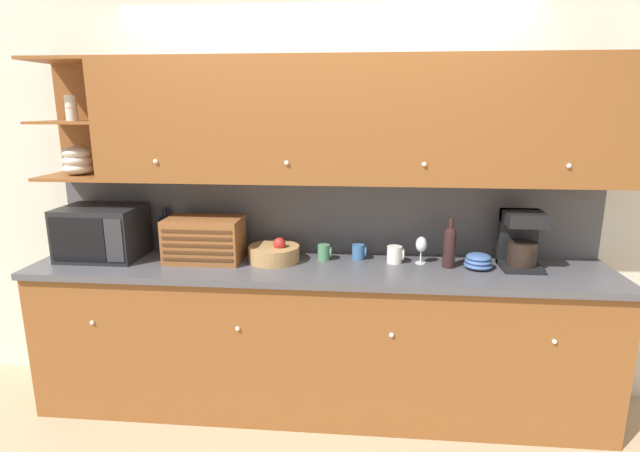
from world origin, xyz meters
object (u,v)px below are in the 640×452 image
object	(u,v)px
wine_glass	(421,246)
mug_patterned_third	(395,254)
bowl_stack_on_counter	(478,261)
second_wine_bottle	(166,231)
microwave	(102,232)
wine_bottle	(450,245)
bread_box	(204,240)
mug_blue_second	(324,252)
coffee_maker	(521,240)
fruit_basket	(274,253)
mug	(359,252)

from	to	relation	value
wine_glass	mug_patterned_third	bearing A→B (deg)	-179.48
bowl_stack_on_counter	wine_glass	bearing A→B (deg)	167.46
second_wine_bottle	mug_patterned_third	world-z (taller)	second_wine_bottle
microwave	wine_bottle	bearing A→B (deg)	-0.05
bread_box	microwave	bearing A→B (deg)	179.29
mug_blue_second	wine_glass	xyz separation A→B (m)	(0.60, -0.02, 0.06)
second_wine_bottle	coffee_maker	bearing A→B (deg)	-3.76
fruit_basket	wine_glass	distance (m)	0.91
bread_box	fruit_basket	bearing A→B (deg)	3.65
bread_box	fruit_basket	distance (m)	0.44
mug_blue_second	mug_patterned_third	size ratio (longest dim) A/B	0.94
wine_bottle	bowl_stack_on_counter	size ratio (longest dim) A/B	1.82
mug_patterned_third	microwave	bearing A→B (deg)	-178.22
bowl_stack_on_counter	mug_blue_second	bearing A→B (deg)	174.41
second_wine_bottle	mug	size ratio (longest dim) A/B	3.10
coffee_maker	second_wine_bottle	bearing A→B (deg)	176.24
fruit_basket	mug_patterned_third	xyz separation A→B (m)	(0.75, 0.04, 0.00)
mug	mug_patterned_third	distance (m)	0.23
second_wine_bottle	mug	bearing A→B (deg)	-2.96
mug_patterned_third	coffee_maker	bearing A→B (deg)	-2.14
mug	bread_box	bearing A→B (deg)	-172.91
bread_box	bowl_stack_on_counter	distance (m)	1.67
fruit_basket	wine_glass	xyz separation A→B (m)	(0.91, 0.04, 0.06)
mug_blue_second	mug	xyz separation A→B (m)	(0.22, 0.03, -0.00)
fruit_basket	mug_blue_second	distance (m)	0.31
wine_glass	mug	bearing A→B (deg)	172.20
fruit_basket	bowl_stack_on_counter	bearing A→B (deg)	-1.58
bread_box	coffee_maker	bearing A→B (deg)	1.14
mug	coffee_maker	xyz separation A→B (m)	(0.96, -0.08, 0.12)
fruit_basket	second_wine_bottle	bearing A→B (deg)	168.18
second_wine_bottle	fruit_basket	world-z (taller)	second_wine_bottle
mug_blue_second	mug_patterned_third	bearing A→B (deg)	-2.43
microwave	second_wine_bottle	bearing A→B (deg)	26.97
second_wine_bottle	wine_glass	xyz separation A→B (m)	(1.66, -0.12, -0.02)
wine_bottle	bowl_stack_on_counter	world-z (taller)	wine_bottle
microwave	mug_blue_second	world-z (taller)	microwave
microwave	second_wine_bottle	world-z (taller)	microwave
second_wine_bottle	bread_box	xyz separation A→B (m)	(0.32, -0.19, 0.00)
fruit_basket	mug	distance (m)	0.53
mug_blue_second	wine_bottle	world-z (taller)	wine_bottle
bowl_stack_on_counter	mug_patterned_third	bearing A→B (deg)	171.59
wine_bottle	mug	bearing A→B (deg)	168.20
mug	coffee_maker	world-z (taller)	coffee_maker
second_wine_bottle	wine_glass	bearing A→B (deg)	-4.08
fruit_basket	mug_blue_second	bearing A→B (deg)	10.40
wine_bottle	wine_glass	bearing A→B (deg)	159.15
microwave	mug_blue_second	distance (m)	1.42
microwave	second_wine_bottle	size ratio (longest dim) A/B	1.65
mug_blue_second	bowl_stack_on_counter	xyz separation A→B (m)	(0.93, -0.09, -0.00)
fruit_basket	wine_bottle	bearing A→B (deg)	-1.14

